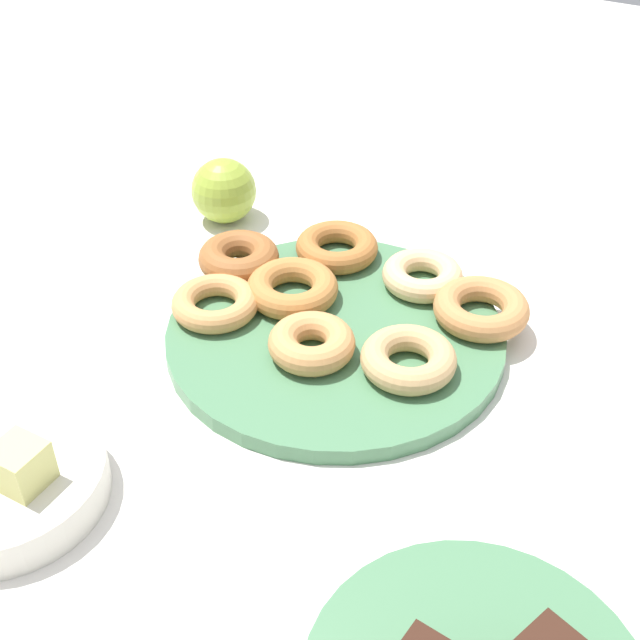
# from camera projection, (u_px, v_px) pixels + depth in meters

# --- Properties ---
(ground_plane) EXTENTS (2.40, 2.40, 0.00)m
(ground_plane) POSITION_uv_depth(u_px,v_px,m) (335.00, 342.00, 0.83)
(ground_plane) COLOR white
(donut_plate) EXTENTS (0.33, 0.33, 0.02)m
(donut_plate) POSITION_uv_depth(u_px,v_px,m) (335.00, 335.00, 0.82)
(donut_plate) COLOR #4C7F56
(donut_plate) RESTS_ON ground_plane
(donut_0) EXTENTS (0.11, 0.11, 0.03)m
(donut_0) POSITION_uv_depth(u_px,v_px,m) (408.00, 359.00, 0.76)
(donut_0) COLOR tan
(donut_0) RESTS_ON donut_plate
(donut_1) EXTENTS (0.12, 0.12, 0.02)m
(donut_1) POSITION_uv_depth(u_px,v_px,m) (215.00, 303.00, 0.83)
(donut_1) COLOR tan
(donut_1) RESTS_ON donut_plate
(donut_2) EXTENTS (0.12, 0.12, 0.03)m
(donut_2) POSITION_uv_depth(u_px,v_px,m) (292.00, 288.00, 0.85)
(donut_2) COLOR #BC7A3D
(donut_2) RESTS_ON donut_plate
(donut_3) EXTENTS (0.09, 0.09, 0.02)m
(donut_3) POSITION_uv_depth(u_px,v_px,m) (422.00, 275.00, 0.87)
(donut_3) COLOR #EABC84
(donut_3) RESTS_ON donut_plate
(donut_4) EXTENTS (0.11, 0.11, 0.03)m
(donut_4) POSITION_uv_depth(u_px,v_px,m) (316.00, 345.00, 0.77)
(donut_4) COLOR tan
(donut_4) RESTS_ON donut_plate
(donut_5) EXTENTS (0.12, 0.12, 0.03)m
(donut_5) POSITION_uv_depth(u_px,v_px,m) (481.00, 308.00, 0.82)
(donut_5) COLOR #C6844C
(donut_5) RESTS_ON donut_plate
(donut_6) EXTENTS (0.12, 0.12, 0.03)m
(donut_6) POSITION_uv_depth(u_px,v_px,m) (239.00, 258.00, 0.89)
(donut_6) COLOR #995B2D
(donut_6) RESTS_ON donut_plate
(donut_7) EXTENTS (0.12, 0.12, 0.02)m
(donut_7) POSITION_uv_depth(u_px,v_px,m) (337.00, 247.00, 0.91)
(donut_7) COLOR #AD6B33
(donut_7) RESTS_ON donut_plate
(fruit_bowl) EXTENTS (0.16, 0.16, 0.03)m
(fruit_bowl) POSITION_uv_depth(u_px,v_px,m) (4.00, 482.00, 0.66)
(fruit_bowl) COLOR silver
(fruit_bowl) RESTS_ON ground_plane
(melon_chunk_left) EXTENTS (0.04, 0.04, 0.04)m
(melon_chunk_left) POSITION_uv_depth(u_px,v_px,m) (21.00, 465.00, 0.63)
(melon_chunk_left) COLOR #DBD67A
(melon_chunk_left) RESTS_ON fruit_bowl
(apple) EXTENTS (0.08, 0.08, 0.08)m
(apple) POSITION_uv_depth(u_px,v_px,m) (224.00, 191.00, 0.99)
(apple) COLOR #93AD38
(apple) RESTS_ON ground_plane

